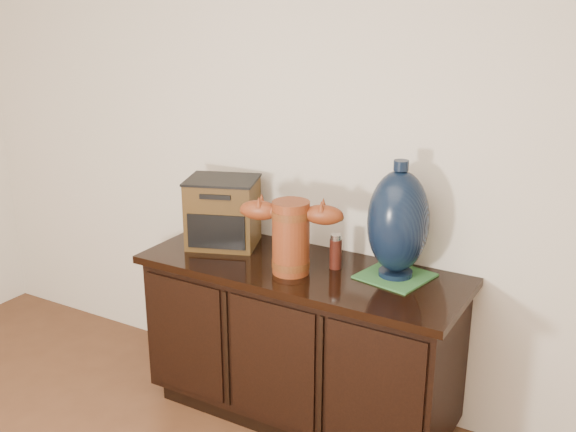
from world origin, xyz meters
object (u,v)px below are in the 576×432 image
Objects in this scene: sideboard at (301,341)px; lamp_base at (398,222)px; terracotta_vessel at (291,233)px; spray_can at (336,252)px; tv_radio at (223,212)px.

lamp_base reaches higher than sideboard.
lamp_base reaches higher than terracotta_vessel.
lamp_base is 3.20× the size of spray_can.
sideboard is at bearing -156.01° from spray_can.
tv_radio is 0.60m from spray_can.
sideboard is 3.69× the size of tv_radio.
terracotta_vessel is 0.47m from tv_radio.
spray_can is at bearing -20.24° from tv_radio.
tv_radio is 0.86m from lamp_base.
sideboard is 0.74m from lamp_base.
lamp_base is at bearing 8.62° from spray_can.
lamp_base is at bearing -17.68° from tv_radio.
tv_radio is 0.79× the size of lamp_base.
tv_radio is at bearing -177.09° from lamp_base.
terracotta_vessel reaches higher than sideboard.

